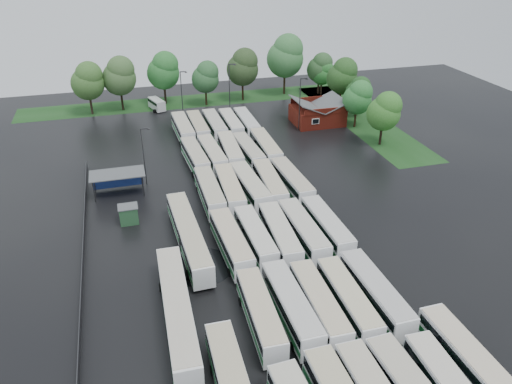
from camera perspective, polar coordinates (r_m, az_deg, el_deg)
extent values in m
plane|color=black|center=(63.44, 1.22, -7.15)|extent=(160.00, 160.00, 0.00)
cube|color=maroon|center=(106.23, 7.00, 8.69)|extent=(10.00, 8.00, 3.40)
cube|color=#4C4F51|center=(104.50, 5.80, 9.93)|extent=(5.07, 8.60, 2.19)
cube|color=#4C4F51|center=(106.37, 8.35, 10.11)|extent=(5.07, 8.60, 2.19)
cube|color=maroon|center=(102.05, 7.92, 9.13)|extent=(9.00, 0.20, 1.20)
cube|color=silver|center=(101.88, 6.82, 8.03)|extent=(1.60, 0.12, 1.20)
cylinder|color=#2D2D30|center=(77.95, -18.02, 0.00)|extent=(0.16, 0.16, 3.40)
cylinder|color=#2D2D30|center=(77.78, -12.77, 0.68)|extent=(0.16, 0.16, 3.40)
cylinder|color=#2D2D30|center=(80.82, -18.01, 1.03)|extent=(0.16, 0.16, 3.40)
cylinder|color=#2D2D30|center=(80.65, -12.94, 1.68)|extent=(0.16, 0.16, 3.40)
cube|color=#4C4F51|center=(78.44, -15.60, 2.03)|extent=(8.20, 4.20, 0.15)
cube|color=navy|center=(80.97, -15.48, 1.39)|extent=(7.60, 0.08, 2.60)
cube|color=#244E2D|center=(71.45, -14.34, -2.53)|extent=(2.50, 2.00, 2.50)
cube|color=#4C4F51|center=(70.81, -14.46, -1.62)|extent=(2.70, 2.20, 0.12)
cube|color=#184016|center=(121.26, -6.91, 10.31)|extent=(80.00, 10.00, 0.01)
cube|color=#184016|center=(110.88, 11.79, 8.21)|extent=(10.00, 50.00, 0.01)
cube|color=#2D2D30|center=(68.17, -19.10, -5.54)|extent=(0.10, 50.00, 1.20)
cylinder|color=black|center=(48.69, 11.41, -20.56)|extent=(2.64, 1.00, 1.00)
cylinder|color=black|center=(49.81, 14.98, -19.65)|extent=(2.69, 1.01, 1.01)
cube|color=beige|center=(47.02, 21.83, -19.64)|extent=(2.73, 11.84, 0.12)
cylinder|color=black|center=(51.03, 18.62, -18.92)|extent=(2.58, 0.97, 0.97)
cube|color=white|center=(52.14, 0.51, -13.75)|extent=(2.89, 12.02, 2.74)
cube|color=black|center=(51.77, 0.51, -13.30)|extent=(2.93, 11.55, 0.88)
cube|color=#1B652F|center=(52.54, 0.50, -14.24)|extent=(2.93, 11.79, 0.60)
cube|color=#C5B492|center=(51.20, 0.51, -12.56)|extent=(2.78, 11.66, 0.12)
cylinder|color=black|center=(50.45, 1.77, -17.69)|extent=(2.54, 0.96, 0.96)
cylinder|color=black|center=(55.81, -0.62, -12.28)|extent=(2.54, 0.96, 0.96)
cube|color=white|center=(52.97, 4.05, -12.92)|extent=(2.74, 12.50, 2.86)
cube|color=black|center=(52.59, 4.07, -12.45)|extent=(2.80, 12.00, 0.91)
cube|color=#15642C|center=(53.38, 4.02, -13.43)|extent=(2.79, 12.25, 0.63)
cube|color=beige|center=(52.01, 4.10, -11.69)|extent=(2.63, 12.12, 0.12)
cylinder|color=black|center=(51.23, 5.54, -16.92)|extent=(2.65, 1.00, 1.00)
cylinder|color=black|center=(56.75, 2.64, -11.48)|extent=(2.65, 1.00, 1.00)
cube|color=white|center=(53.54, 7.19, -12.66)|extent=(2.72, 12.13, 2.77)
cube|color=black|center=(53.18, 7.23, -12.20)|extent=(2.77, 11.65, 0.89)
cube|color=#225F35|center=(53.94, 7.16, -13.15)|extent=(2.77, 11.89, 0.61)
cube|color=#C7B796|center=(52.62, 7.29, -11.47)|extent=(2.61, 11.77, 0.12)
cylinder|color=black|center=(51.90, 8.78, -16.46)|extent=(2.57, 0.97, 0.97)
cylinder|color=black|center=(57.14, 5.62, -11.30)|extent=(2.57, 0.97, 0.97)
cube|color=white|center=(54.58, 10.44, -12.05)|extent=(2.70, 12.01, 2.74)
cube|color=black|center=(54.23, 10.49, -11.61)|extent=(2.75, 11.53, 0.88)
cube|color=#205D32|center=(54.97, 10.39, -12.53)|extent=(2.75, 11.77, 0.60)
cube|color=beige|center=(53.69, 10.58, -10.89)|extent=(2.60, 11.65, 0.12)
cylinder|color=black|center=(53.00, 12.12, -15.70)|extent=(2.54, 0.96, 0.96)
cylinder|color=black|center=(58.08, 8.71, -10.79)|extent=(2.54, 0.96, 0.96)
cube|color=white|center=(55.94, 13.45, -11.17)|extent=(2.77, 12.51, 2.86)
cube|color=black|center=(55.59, 13.52, -10.71)|extent=(2.83, 12.01, 0.91)
cube|color=#1D622D|center=(56.34, 13.38, -11.67)|extent=(2.82, 12.26, 0.63)
cube|color=#B4B2AD|center=(55.04, 13.62, -9.97)|extent=(2.66, 12.13, 0.12)
cylinder|color=black|center=(54.33, 15.29, -14.83)|extent=(2.65, 1.00, 1.00)
cylinder|color=black|center=(59.51, 11.50, -9.96)|extent=(2.65, 1.00, 1.00)
cube|color=white|center=(62.32, -2.85, -5.79)|extent=(3.00, 12.53, 2.85)
cube|color=black|center=(62.01, -2.87, -5.35)|extent=(3.04, 12.04, 0.91)
cube|color=#105524|center=(62.68, -2.84, -6.26)|extent=(3.04, 12.29, 0.63)
cube|color=beige|center=(61.51, -2.89, -4.64)|extent=(2.88, 12.16, 0.12)
cylinder|color=black|center=(59.98, -1.94, -8.96)|extent=(2.65, 1.00, 1.00)
cylinder|color=black|center=(66.37, -3.62, -4.96)|extent=(2.65, 1.00, 1.00)
cube|color=white|center=(63.38, -0.08, -5.19)|extent=(2.70, 11.98, 2.74)
cube|color=black|center=(63.08, -0.08, -4.78)|extent=(2.75, 11.50, 0.88)
cube|color=#125F2A|center=(63.71, -0.08, -5.65)|extent=(2.74, 11.74, 0.60)
cube|color=beige|center=(62.61, -0.08, -4.11)|extent=(2.59, 11.62, 0.12)
cylinder|color=black|center=(61.14, 0.90, -8.16)|extent=(2.54, 0.96, 0.96)
cylinder|color=black|center=(67.22, -0.97, -4.45)|extent=(2.54, 0.96, 0.96)
cube|color=white|center=(63.72, 2.73, -4.95)|extent=(3.17, 12.52, 2.84)
cube|color=black|center=(63.41, 2.74, -4.52)|extent=(3.21, 12.03, 0.91)
cube|color=#185E29|center=(64.06, 2.72, -5.42)|extent=(3.21, 12.28, 0.63)
cube|color=beige|center=(62.93, 2.76, -3.83)|extent=(3.05, 12.15, 0.12)
cylinder|color=black|center=(61.44, 3.87, -8.00)|extent=(2.64, 0.99, 0.99)
cylinder|color=black|center=(67.66, 1.65, -4.20)|extent=(2.64, 0.99, 0.99)
cube|color=white|center=(64.64, 5.39, -4.49)|extent=(2.75, 12.67, 2.90)
cube|color=black|center=(64.33, 5.41, -4.06)|extent=(2.81, 12.16, 0.93)
cube|color=#1A6734|center=(64.98, 5.36, -4.97)|extent=(2.80, 12.42, 0.64)
cube|color=beige|center=(63.85, 5.45, -3.36)|extent=(2.64, 12.29, 0.13)
cylinder|color=black|center=(62.36, 6.64, -7.53)|extent=(2.69, 1.01, 1.01)
cylinder|color=black|center=(68.60, 4.15, -3.77)|extent=(2.69, 1.01, 1.01)
cube|color=white|center=(66.02, 8.08, -3.97)|extent=(2.69, 12.27, 2.81)
cube|color=black|center=(65.73, 8.11, -3.55)|extent=(2.74, 11.78, 0.90)
cube|color=#115523|center=(66.35, 8.04, -4.42)|extent=(2.73, 12.03, 0.62)
cube|color=beige|center=(65.27, 8.16, -2.88)|extent=(2.58, 11.90, 0.12)
cylinder|color=black|center=(63.84, 9.37, -6.82)|extent=(2.60, 0.98, 0.98)
cylinder|color=black|center=(69.80, 6.75, -3.31)|extent=(2.60, 0.98, 0.98)
cube|color=white|center=(73.91, -5.31, -0.06)|extent=(2.68, 12.41, 2.84)
cube|color=black|center=(73.65, -5.33, 0.33)|extent=(2.74, 11.91, 0.91)
cube|color=#17622D|center=(74.21, -5.29, -0.48)|extent=(2.73, 12.16, 0.62)
cube|color=#B5AD91|center=(73.23, -5.36, 0.96)|extent=(2.58, 12.03, 0.12)
cylinder|color=black|center=(71.20, -4.65, -2.51)|extent=(2.63, 0.99, 0.99)
cylinder|color=black|center=(78.03, -5.82, 0.34)|extent=(2.63, 0.99, 0.99)
cube|color=white|center=(74.40, -3.02, 0.25)|extent=(3.14, 12.63, 2.87)
cube|color=black|center=(74.13, -3.03, 0.64)|extent=(3.18, 12.14, 0.92)
cube|color=#165F28|center=(74.70, -3.00, -0.18)|extent=(3.18, 12.39, 0.63)
cube|color=beige|center=(73.72, -3.04, 1.27)|extent=(3.02, 12.25, 0.13)
cylinder|color=black|center=(71.67, -2.26, -2.21)|extent=(2.66, 1.00, 1.00)
cylinder|color=black|center=(78.54, -3.65, 0.64)|extent=(2.66, 1.00, 1.00)
cube|color=white|center=(75.07, -0.72, 0.57)|extent=(3.29, 12.77, 2.90)
cube|color=black|center=(74.80, -0.72, 0.97)|extent=(3.33, 12.27, 0.93)
cube|color=#0F6626|center=(75.36, -0.71, 0.14)|extent=(3.33, 12.52, 0.64)
cube|color=beige|center=(74.39, -0.72, 1.60)|extent=(3.17, 12.39, 0.13)
cylinder|color=black|center=(72.34, 0.13, -1.87)|extent=(2.69, 1.01, 1.01)
cylinder|color=black|center=(79.22, -1.47, 0.95)|extent=(2.69, 1.01, 1.01)
cube|color=white|center=(76.00, 1.57, 0.91)|extent=(3.24, 12.61, 2.86)
cube|color=black|center=(75.74, 1.58, 1.30)|extent=(3.28, 12.12, 0.92)
cube|color=#276736|center=(76.29, 1.57, 0.49)|extent=(3.28, 12.37, 0.63)
cube|color=#C2B595|center=(75.34, 1.59, 1.92)|extent=(3.12, 12.23, 0.12)
cylinder|color=black|center=(73.33, 2.48, -1.46)|extent=(2.66, 1.00, 1.00)
cylinder|color=black|center=(80.06, 0.72, 1.26)|extent=(2.66, 1.00, 1.00)
cube|color=white|center=(76.89, 4.09, 1.19)|extent=(3.08, 12.59, 2.86)
cube|color=black|center=(76.63, 4.10, 1.57)|extent=(3.12, 12.09, 0.92)
cube|color=#185C28|center=(77.18, 4.07, 0.77)|extent=(3.12, 12.34, 0.63)
cube|color=#B4A890|center=(76.23, 4.13, 2.18)|extent=(2.96, 12.21, 0.13)
cylinder|color=black|center=(74.26, 5.08, -1.15)|extent=(2.66, 1.00, 1.00)
cylinder|color=black|center=(80.90, 3.12, 1.51)|extent=(2.66, 1.00, 1.00)
cube|color=white|center=(85.88, -6.98, 3.99)|extent=(3.15, 12.21, 2.77)
cube|color=black|center=(85.66, -7.00, 4.33)|extent=(3.19, 11.73, 0.89)
cube|color=#105C26|center=(86.13, -6.96, 3.62)|extent=(3.19, 11.98, 0.61)
cube|color=#B6AD93|center=(85.31, -7.04, 4.87)|extent=(3.03, 11.85, 0.12)
cylinder|color=black|center=(82.99, -6.48, 2.07)|extent=(2.57, 0.97, 0.97)
cylinder|color=black|center=(89.95, -7.34, 4.15)|extent=(2.57, 0.97, 0.97)
cube|color=white|center=(86.48, -5.03, 4.28)|extent=(3.06, 12.27, 2.79)
cube|color=black|center=(86.26, -5.05, 4.62)|extent=(3.10, 11.78, 0.89)
cube|color=#236334|center=(86.73, -5.02, 3.91)|extent=(3.10, 12.03, 0.61)
cube|color=#C1B79D|center=(85.91, -5.07, 5.16)|extent=(2.94, 11.90, 0.12)
cylinder|color=black|center=(83.58, -4.47, 2.37)|extent=(2.59, 0.97, 0.97)
cylinder|color=black|center=(90.55, -5.48, 4.43)|extent=(2.59, 0.97, 0.97)
cube|color=white|center=(87.31, -2.95, 4.63)|extent=(3.23, 12.62, 2.87)
cube|color=black|center=(87.08, -2.95, 4.98)|extent=(3.27, 12.13, 0.92)
cube|color=#18592E|center=(87.56, -2.94, 4.25)|extent=(3.27, 12.38, 0.63)
cube|color=beige|center=(86.73, -2.97, 5.53)|extent=(3.11, 12.24, 0.13)
cylinder|color=black|center=(84.35, -2.30, 2.70)|extent=(2.66, 1.00, 1.00)
cylinder|color=black|center=(91.47, -3.50, 4.76)|extent=(2.66, 1.00, 1.00)
cube|color=white|center=(87.42, -0.90, 4.64)|extent=(3.06, 12.12, 2.75)
cube|color=black|center=(87.20, -0.91, 4.97)|extent=(3.10, 11.64, 0.88)
cube|color=#235F33|center=(87.66, -0.90, 4.28)|extent=(3.10, 11.88, 0.61)
cube|color=#B0A893|center=(86.86, -0.91, 5.51)|extent=(2.94, 11.75, 0.12)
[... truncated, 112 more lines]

